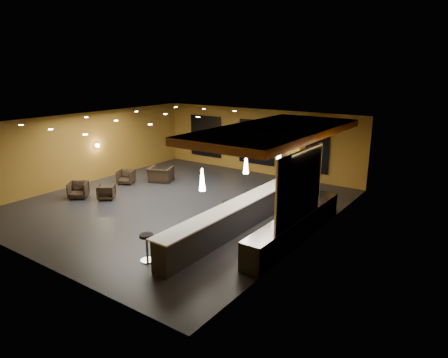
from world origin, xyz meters
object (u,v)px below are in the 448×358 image
Objects in this scene: armchair_b at (106,192)px; bar_stool_3 at (228,208)px; bar_stool_0 at (147,244)px; pendant_2 at (279,152)px; bar_stool_1 at (186,232)px; bar_stool_5 at (265,189)px; armchair_c at (126,177)px; staff_c at (313,195)px; pendant_0 at (202,180)px; staff_b at (305,192)px; staff_a at (284,194)px; bar_stool_2 at (207,221)px; armchair_a at (78,190)px; column at (296,159)px; armchair_d at (161,174)px; bar_counter at (238,217)px; pendant_1 at (246,164)px; bar_stool_4 at (249,198)px; prep_counter at (295,227)px.

bar_stool_3 reaches higher than armchair_b.
pendant_2 is at bearing 81.83° from bar_stool_0.
bar_stool_1 is at bearing 127.15° from armchair_b.
armchair_c is at bearing -165.66° from bar_stool_5.
staff_c is at bearing -15.13° from bar_stool_5.
bar_stool_0 reaches higher than armchair_c.
bar_stool_1 is at bearing -88.13° from bar_stool_5.
staff_b is at bearing 77.96° from pendant_0.
bar_stool_3 is at bearing 151.36° from armchair_b.
staff_a is 2.13× the size of bar_stool_2.
pendant_0 is 0.98× the size of bar_stool_1.
bar_stool_3 is at bearing -26.21° from armchair_a.
column is 8.44m from armchair_c.
armchair_d is at bearing -127.72° from armchair_b.
bar_stool_0 is at bearing -64.19° from armchair_c.
bar_counter is 9.29× the size of bar_stool_0.
bar_stool_0 is at bearing 108.68° from armchair_d.
armchair_b is 0.95× the size of bar_stool_5.
column reaches higher than bar_stool_0.
armchair_a reaches higher than armchair_c.
pendant_0 is at bearing -90.00° from bar_counter.
bar_stool_0 is 7.07m from bar_stool_5.
pendant_2 reaches higher than staff_a.
armchair_b is 0.84× the size of bar_stool_0.
pendant_0 is 2.35m from bar_stool_2.
armchair_a is (-7.83, -3.99, -1.98)m from pendant_2.
armchair_a is at bearing 51.48° from armchair_d.
armchair_c is 1.01× the size of bar_stool_5.
bar_stool_2 is at bearing 124.56° from armchair_d.
column reaches higher than bar_stool_1.
bar_counter reaches higher than bar_stool_1.
pendant_0 reaches higher than bar_stool_3.
pendant_1 is 2.02m from bar_stool_3.
pendant_0 is at bearing -52.40° from armchair_c.
bar_stool_5 is at bearing -174.75° from staff_c.
armchair_a is at bearing -156.70° from bar_stool_4.
bar_stool_2 is 1.36m from bar_stool_3.
armchair_d is at bearing 21.11° from armchair_c.
pendant_0 is at bearing -90.00° from pendant_2.
pendant_1 is at bearing -63.11° from bar_stool_4.
prep_counter is 8.43× the size of bar_stool_1.
armchair_a is (-9.43, -3.86, -0.52)m from staff_c.
pendant_2 is at bearing 119.98° from staff_a.
armchair_c is 7.55m from bar_stool_2.
pendant_0 is 5.91m from bar_stool_5.
armchair_b is 1.00× the size of bar_stool_2.
bar_stool_0 is (-2.94, -4.02, 0.12)m from prep_counter.
column is 5.00× the size of pendant_1.
staff_c is at bearing -56.58° from staff_b.
armchair_c is at bearing 51.29° from armchair_a.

